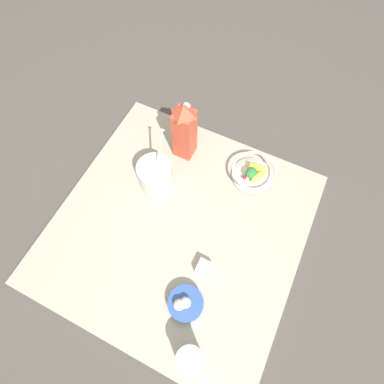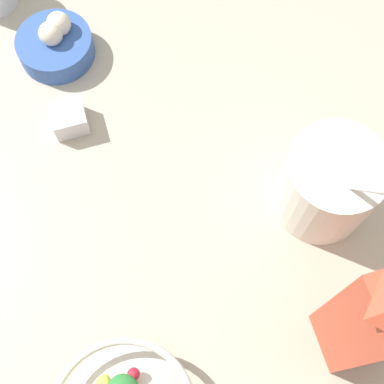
{
  "view_description": "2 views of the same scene",
  "coord_description": "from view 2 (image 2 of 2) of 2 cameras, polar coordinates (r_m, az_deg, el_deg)",
  "views": [
    {
      "loc": [
        -0.21,
        0.31,
        1.15
      ],
      "look_at": [
        0.0,
        -0.12,
        0.13
      ],
      "focal_mm": 28.0,
      "sensor_mm": 36.0,
      "label": 1
    },
    {
      "loc": [
        -0.09,
        -0.34,
        0.78
      ],
      "look_at": [
        -0.01,
        -0.07,
        0.08
      ],
      "focal_mm": 50.0,
      "sensor_mm": 36.0,
      "label": 2
    }
  ],
  "objects": [
    {
      "name": "garlic_bowl",
      "position": [
        0.92,
        -14.35,
        15.06
      ],
      "size": [
        0.12,
        0.12,
        0.07
      ],
      "color": "#3356A3",
      "rests_on": "countertop"
    },
    {
      "name": "ground_plane",
      "position": [
        0.86,
        -0.61,
        2.57
      ],
      "size": [
        6.0,
        6.0,
        0.0
      ],
      "primitive_type": "plane",
      "color": "#4C4742"
    },
    {
      "name": "yogurt_tub",
      "position": [
        0.74,
        14.45,
        0.95
      ],
      "size": [
        0.13,
        0.17,
        0.26
      ],
      "color": "silver",
      "rests_on": "countertop"
    },
    {
      "name": "spice_jar",
      "position": [
        0.85,
        -12.93,
        7.6
      ],
      "size": [
        0.05,
        0.05,
        0.04
      ],
      "color": "silver",
      "rests_on": "countertop"
    },
    {
      "name": "countertop",
      "position": [
        0.84,
        -0.63,
        3.18
      ],
      "size": [
        0.93,
        0.93,
        0.04
      ],
      "color": "#B2A893",
      "rests_on": "ground_plane"
    },
    {
      "name": "milk_carton",
      "position": [
        0.63,
        19.53,
        -12.71
      ],
      "size": [
        0.08,
        0.08,
        0.29
      ],
      "color": "#CC4C33",
      "rests_on": "countertop"
    }
  ]
}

